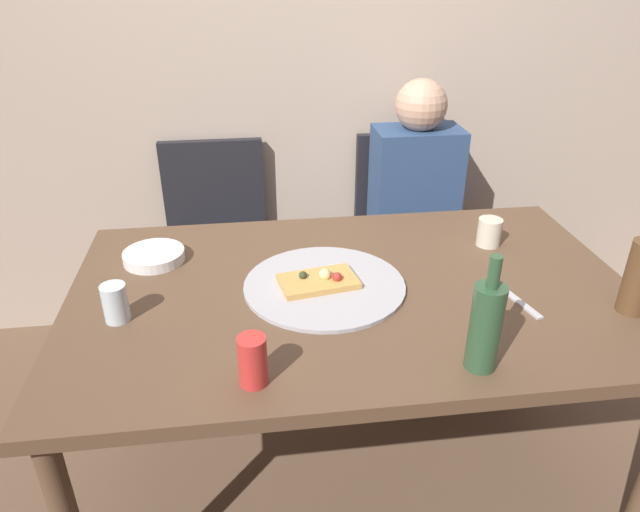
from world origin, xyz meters
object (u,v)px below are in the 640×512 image
at_px(soda_can, 253,361).
at_px(chair_right, 407,224).
at_px(tumbler_far, 489,232).
at_px(plate_stack, 154,256).
at_px(guest_in_sweater, 419,211).
at_px(dining_table, 352,308).
at_px(wine_bottle, 640,275).
at_px(chair_left, 216,235).
at_px(table_knife, 514,298).
at_px(tumbler_near, 115,303).
at_px(pizza_slice_last, 319,281).
at_px(beer_bottle, 486,325).
at_px(pizza_tray, 325,285).

height_order(soda_can, chair_right, chair_right).
relative_size(tumbler_far, chair_right, 0.10).
distance_m(plate_stack, guest_in_sweater, 1.14).
height_order(dining_table, wine_bottle, wine_bottle).
bearing_deg(chair_left, table_knife, 130.57).
xyz_separation_m(tumbler_near, table_knife, (1.08, -0.04, -0.05)).
xyz_separation_m(pizza_slice_last, plate_stack, (-0.49, 0.23, -0.01)).
distance_m(wine_bottle, plate_stack, 1.40).
height_order(plate_stack, chair_left, chair_left).
bearing_deg(wine_bottle, tumbler_far, 118.31).
bearing_deg(tumbler_near, soda_can, -40.64).
bearing_deg(wine_bottle, soda_can, -170.91).
xyz_separation_m(plate_stack, guest_in_sweater, (1.01, 0.51, -0.12)).
height_order(beer_bottle, tumbler_near, beer_bottle).
distance_m(plate_stack, chair_left, 0.72).
xyz_separation_m(pizza_tray, soda_can, (-0.22, -0.39, 0.05)).
height_order(pizza_tray, plate_stack, plate_stack).
bearing_deg(table_knife, pizza_slice_last, -117.65).
distance_m(tumbler_far, table_knife, 0.34).
xyz_separation_m(beer_bottle, guest_in_sweater, (0.19, 1.14, -0.22)).
height_order(dining_table, pizza_tray, pizza_tray).
height_order(dining_table, chair_left, chair_left).
bearing_deg(tumbler_far, chair_left, 143.50).
bearing_deg(wine_bottle, plate_stack, 160.75).
bearing_deg(chair_right, pizza_tray, 60.38).
relative_size(pizza_tray, tumbler_far, 5.11).
bearing_deg(tumbler_near, pizza_tray, 9.31).
distance_m(soda_can, plate_stack, 0.69).
height_order(soda_can, table_knife, soda_can).
height_order(soda_can, guest_in_sweater, guest_in_sweater).
bearing_deg(soda_can, plate_stack, 115.18).
xyz_separation_m(pizza_tray, tumbler_far, (0.57, 0.20, 0.04)).
distance_m(tumbler_near, soda_can, 0.46).
xyz_separation_m(pizza_slice_last, guest_in_sweater, (0.52, 0.74, -0.13)).
bearing_deg(plate_stack, dining_table, -22.38).
height_order(plate_stack, table_knife, plate_stack).
height_order(wine_bottle, chair_left, wine_bottle).
distance_m(pizza_tray, tumbler_near, 0.57).
height_order(pizza_tray, table_knife, pizza_tray).
distance_m(table_knife, chair_right, 1.05).
relative_size(pizza_slice_last, tumbler_near, 2.30).
xyz_separation_m(chair_left, chair_right, (0.86, 0.00, 0.00)).
height_order(pizza_slice_last, wine_bottle, wine_bottle).
height_order(dining_table, beer_bottle, beer_bottle).
bearing_deg(wine_bottle, chair_right, 105.13).
bearing_deg(pizza_tray, dining_table, -8.69).
height_order(pizza_slice_last, tumbler_far, tumbler_far).
height_order(table_knife, chair_right, chair_right).
height_order(pizza_slice_last, plate_stack, pizza_slice_last).
xyz_separation_m(soda_can, table_knife, (0.74, 0.26, -0.06)).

